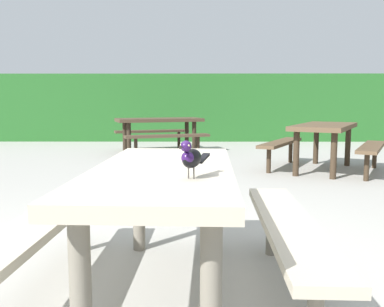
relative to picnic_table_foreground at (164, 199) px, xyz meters
name	(u,v)px	position (x,y,z in m)	size (l,w,h in m)	color
ground_plane	(145,275)	(-0.14, 0.24, -0.56)	(60.00, 60.00, 0.00)	#A3A099
hedge_wall	(184,107)	(-0.14, 10.32, 0.36)	(28.00, 2.37, 1.84)	#235B23
picnic_table_foreground	(164,199)	(0.00, 0.00, 0.00)	(1.74, 1.83, 0.74)	#B2A893
bird_grackle	(191,157)	(0.16, -0.38, 0.29)	(0.16, 0.27, 0.18)	black
picnic_table_mid_left	(324,136)	(2.24, 4.33, 0.00)	(2.28, 2.29, 0.74)	brown
picnic_table_mid_right	(159,127)	(-0.58, 6.68, 0.00)	(2.15, 2.13, 0.74)	#473828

